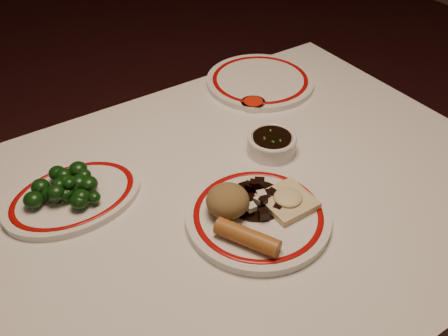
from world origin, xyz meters
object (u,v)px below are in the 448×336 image
spring_roll (247,237)px  soy_bowl (272,144)px  main_plate (258,216)px  stirfry_heap (255,198)px  dining_table (235,223)px  rice_mound (228,201)px  broccoli_pile (66,187)px  broccoli_plate (73,196)px  fried_wonton (288,200)px

spring_roll → soy_bowl: spring_roll is taller
main_plate → stirfry_heap: size_ratio=3.08×
dining_table → rice_mound: (-0.06, -0.05, 0.14)m
broccoli_pile → soy_bowl: 0.46m
dining_table → spring_roll: (-0.07, -0.14, 0.13)m
dining_table → soy_bowl: size_ratio=10.81×
spring_roll → soy_bowl: (0.22, 0.21, -0.01)m
dining_table → rice_mound: size_ratio=14.29×
rice_mound → broccoli_plate: size_ratio=0.29×
rice_mound → broccoli_pile: rice_mound is taller
soy_bowl → broccoli_pile: bearing=167.6°
spring_roll → broccoli_plate: (-0.22, 0.31, -0.03)m
dining_table → rice_mound: 0.16m
broccoli_pile → stirfry_heap: bearing=-36.9°
main_plate → broccoli_pile: 0.39m
spring_roll → fried_wonton: size_ratio=1.30×
stirfry_heap → soy_bowl: stirfry_heap is taller
dining_table → spring_roll: bearing=-117.7°
fried_wonton → stirfry_heap: 0.06m
broccoli_pile → soy_bowl: bearing=-12.4°
rice_mound → broccoli_plate: (-0.23, 0.22, -0.04)m
spring_roll → soy_bowl: 0.31m
main_plate → fried_wonton: bearing=-9.6°
broccoli_plate → rice_mound: bearing=-43.4°
broccoli_pile → fried_wonton: bearing=-37.4°
rice_mound → spring_roll: rice_mound is taller
dining_table → stirfry_heap: bearing=-86.3°
spring_roll → fried_wonton: 0.13m
dining_table → soy_bowl: 0.20m
dining_table → broccoli_plate: broccoli_plate is taller
soy_bowl → stirfry_heap: bearing=-138.0°
spring_roll → broccoli_pile: size_ratio=0.85×
dining_table → soy_bowl: soy_bowl is taller
soy_bowl → main_plate: bearing=-134.5°
main_plate → stirfry_heap: 0.04m
broccoli_plate → broccoli_pile: bearing=169.1°
spring_roll → stirfry_heap: size_ratio=1.03×
rice_mound → spring_roll: size_ratio=0.68×
stirfry_heap → soy_bowl: 0.19m
main_plate → rice_mound: (-0.05, 0.04, 0.04)m
spring_roll → broccoli_plate: bearing=97.7°
spring_roll → broccoli_pile: broccoli_pile is taller
dining_table → fried_wonton: 0.17m
rice_mound → fried_wonton: size_ratio=0.88×
rice_mound → stirfry_heap: size_ratio=0.70×
dining_table → main_plate: size_ratio=3.26×
fried_wonton → broccoli_pile: broccoli_pile is taller
stirfry_heap → soy_bowl: (0.14, 0.13, -0.01)m
fried_wonton → broccoli_plate: bearing=142.1°
dining_table → main_plate: 0.14m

